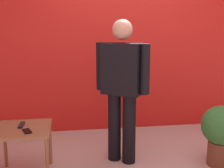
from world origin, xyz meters
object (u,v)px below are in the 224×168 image
object	(u,v)px
side_table	(24,135)
tv_remote	(22,125)
potted_plant	(221,130)
standing_person	(122,85)
cell_phone	(27,131)

from	to	relation	value
side_table	tv_remote	bearing A→B (deg)	111.58
tv_remote	potted_plant	world-z (taller)	potted_plant
standing_person	cell_phone	xyz separation A→B (m)	(-1.00, -0.32, -0.37)
side_table	cell_phone	distance (m)	0.15
standing_person	potted_plant	bearing A→B (deg)	-14.04
standing_person	side_table	size ratio (longest dim) A/B	2.96
cell_phone	tv_remote	bearing A→B (deg)	92.70
potted_plant	tv_remote	bearing A→B (deg)	176.59
standing_person	side_table	bearing A→B (deg)	-169.12
cell_phone	tv_remote	world-z (taller)	tv_remote
cell_phone	tv_remote	xyz separation A→B (m)	(-0.08, 0.18, 0.01)
side_table	potted_plant	distance (m)	2.13
standing_person	cell_phone	bearing A→B (deg)	-162.28
cell_phone	tv_remote	distance (m)	0.20
potted_plant	side_table	bearing A→B (deg)	178.26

